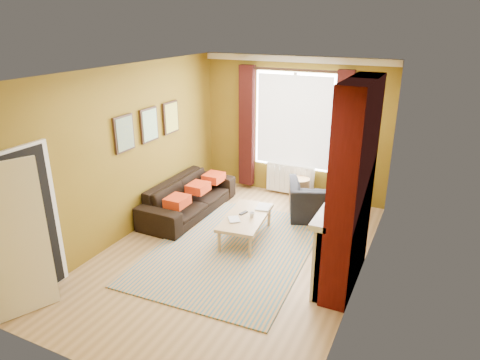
{
  "coord_description": "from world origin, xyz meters",
  "views": [
    {
      "loc": [
        2.62,
        -5.24,
        3.46
      ],
      "look_at": [
        0.0,
        0.25,
        1.15
      ],
      "focal_mm": 32.0,
      "sensor_mm": 36.0,
      "label": 1
    }
  ],
  "objects_px": {
    "sofa": "(189,197)",
    "floor_lamp": "(368,156)",
    "coffee_table": "(246,218)",
    "wicker_stool": "(299,190)",
    "armchair": "(319,201)"
  },
  "relations": [
    {
      "from": "coffee_table",
      "to": "armchair",
      "type": "bearing_deg",
      "value": 48.4
    },
    {
      "from": "coffee_table",
      "to": "wicker_stool",
      "type": "height_order",
      "value": "wicker_stool"
    },
    {
      "from": "wicker_stool",
      "to": "floor_lamp",
      "type": "distance_m",
      "value": 1.56
    },
    {
      "from": "floor_lamp",
      "to": "armchair",
      "type": "bearing_deg",
      "value": -143.12
    },
    {
      "from": "armchair",
      "to": "floor_lamp",
      "type": "bearing_deg",
      "value": -163.6
    },
    {
      "from": "sofa",
      "to": "wicker_stool",
      "type": "relative_size",
      "value": 4.48
    },
    {
      "from": "sofa",
      "to": "armchair",
      "type": "relative_size",
      "value": 2.05
    },
    {
      "from": "sofa",
      "to": "wicker_stool",
      "type": "height_order",
      "value": "sofa"
    },
    {
      "from": "coffee_table",
      "to": "sofa",
      "type": "bearing_deg",
      "value": 154.8
    },
    {
      "from": "armchair",
      "to": "wicker_stool",
      "type": "relative_size",
      "value": 2.19
    },
    {
      "from": "floor_lamp",
      "to": "sofa",
      "type": "bearing_deg",
      "value": -155.84
    },
    {
      "from": "armchair",
      "to": "wicker_stool",
      "type": "xyz_separation_m",
      "value": [
        -0.56,
        0.6,
        -0.1
      ]
    },
    {
      "from": "sofa",
      "to": "armchair",
      "type": "bearing_deg",
      "value": -69.74
    },
    {
      "from": "coffee_table",
      "to": "wicker_stool",
      "type": "bearing_deg",
      "value": 73.49
    },
    {
      "from": "sofa",
      "to": "floor_lamp",
      "type": "distance_m",
      "value": 3.36
    }
  ]
}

